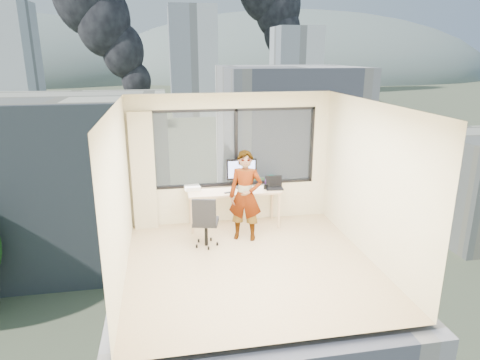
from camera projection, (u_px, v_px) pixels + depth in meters
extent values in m
cube|color=tan|center=(251.00, 264.00, 6.94)|extent=(4.00, 4.00, 0.01)
cube|color=white|center=(252.00, 105.00, 6.19)|extent=(4.00, 4.00, 0.01)
cube|color=beige|center=(289.00, 244.00, 4.68)|extent=(4.00, 0.01, 2.60)
cube|color=beige|center=(119.00, 196.00, 6.22)|extent=(0.01, 4.00, 2.60)
cube|color=beige|center=(371.00, 182.00, 6.91)|extent=(0.01, 4.00, 2.60)
cube|color=#C4B699|center=(143.00, 172.00, 8.08)|extent=(0.45, 0.14, 2.30)
cube|color=#CDAF8A|center=(234.00, 208.00, 8.39)|extent=(1.80, 0.60, 0.75)
imported|color=#2D2D33|center=(245.00, 196.00, 7.68)|extent=(0.71, 0.58, 1.67)
cube|color=white|center=(192.00, 188.00, 8.31)|extent=(0.32, 0.28, 0.07)
cube|color=black|center=(227.00, 193.00, 8.12)|extent=(0.12, 0.08, 0.01)
cylinder|color=black|center=(266.00, 187.00, 8.34)|extent=(0.08, 0.08, 0.10)
ellipsoid|color=#0C4945|center=(271.00, 180.00, 8.61)|extent=(0.29, 0.20, 0.20)
cube|color=#515B3D|center=(167.00, 115.00, 124.02)|extent=(400.00, 400.00, 0.04)
cube|color=beige|center=(73.00, 181.00, 35.67)|extent=(16.00, 12.00, 14.00)
cube|color=silver|center=(287.00, 141.00, 46.53)|extent=(14.00, 13.00, 16.00)
cube|color=silver|center=(0.00, 69.00, 90.42)|extent=(14.00, 14.00, 28.00)
cube|color=silver|center=(193.00, 62.00, 121.08)|extent=(13.00, 13.00, 30.00)
cube|color=silver|center=(295.00, 66.00, 146.87)|extent=(15.00, 15.00, 26.00)
ellipsoid|color=slate|center=(293.00, 76.00, 329.66)|extent=(300.00, 220.00, 96.00)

